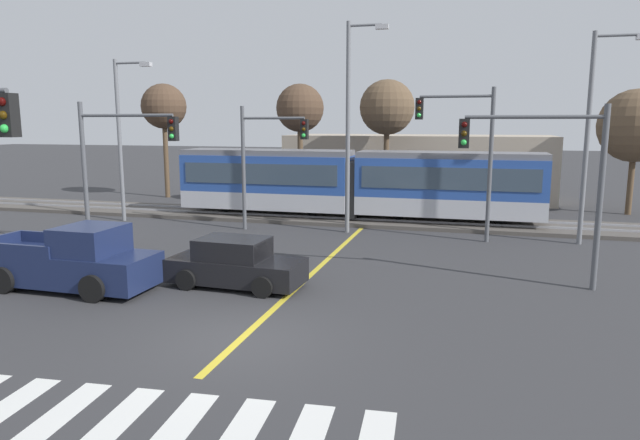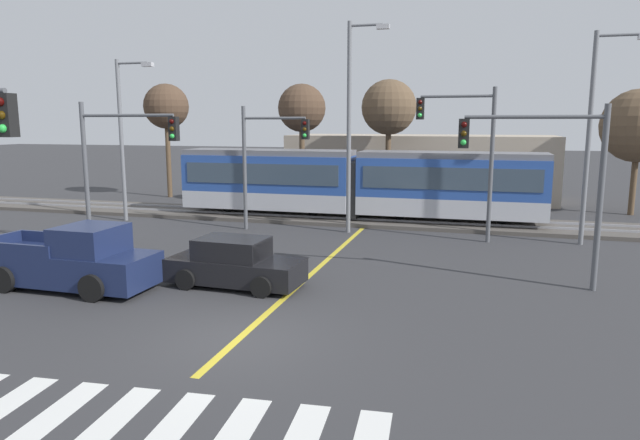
% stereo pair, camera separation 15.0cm
% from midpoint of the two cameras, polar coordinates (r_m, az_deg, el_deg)
% --- Properties ---
extents(ground_plane, '(200.00, 200.00, 0.00)m').
position_cam_midpoint_polar(ground_plane, '(13.80, -7.92, -11.78)').
color(ground_plane, '#333335').
extents(track_bed, '(120.00, 4.00, 0.18)m').
position_cam_midpoint_polar(track_bed, '(29.46, 5.21, 0.03)').
color(track_bed, '#4C4742').
rests_on(track_bed, ground).
extents(rail_near, '(120.00, 0.08, 0.10)m').
position_cam_midpoint_polar(rail_near, '(28.74, 4.95, 0.07)').
color(rail_near, '#939399').
rests_on(rail_near, track_bed).
extents(rail_far, '(120.00, 0.08, 0.10)m').
position_cam_midpoint_polar(rail_far, '(30.13, 5.46, 0.51)').
color(rail_far, '#939399').
rests_on(rail_far, track_bed).
extents(light_rail_tram, '(18.50, 2.64, 3.43)m').
position_cam_midpoint_polar(light_rail_tram, '(29.33, 3.78, 3.87)').
color(light_rail_tram, '#B7BAC1').
rests_on(light_rail_tram, track_bed).
extents(crosswalk_stripe_2, '(0.76, 2.83, 0.01)m').
position_cam_midpoint_polar(crosswalk_stripe_2, '(11.34, -25.13, -17.60)').
color(crosswalk_stripe_2, silver).
rests_on(crosswalk_stripe_2, ground).
extents(crosswalk_stripe_3, '(0.76, 2.83, 0.01)m').
position_cam_midpoint_polar(crosswalk_stripe_3, '(10.77, -20.15, -18.78)').
color(crosswalk_stripe_3, silver).
rests_on(crosswalk_stripe_3, ground).
extents(crosswalk_stripe_4, '(0.76, 2.83, 0.01)m').
position_cam_midpoint_polar(crosswalk_stripe_4, '(10.28, -14.59, -19.93)').
color(crosswalk_stripe_4, silver).
rests_on(crosswalk_stripe_4, ground).
extents(crosswalk_stripe_5, '(0.76, 2.83, 0.01)m').
position_cam_midpoint_polar(crosswalk_stripe_5, '(9.89, -8.44, -20.97)').
color(crosswalk_stripe_5, silver).
rests_on(crosswalk_stripe_5, ground).
extents(lane_centre_line, '(0.20, 16.96, 0.01)m').
position_cam_midpoint_polar(lane_centre_line, '(19.49, -0.44, -5.23)').
color(lane_centre_line, gold).
rests_on(lane_centre_line, ground).
extents(sedan_crossing, '(4.28, 2.08, 1.52)m').
position_cam_midpoint_polar(sedan_crossing, '(17.92, -8.26, -4.38)').
color(sedan_crossing, black).
rests_on(sedan_crossing, ground).
extents(pickup_truck, '(5.43, 2.30, 1.98)m').
position_cam_midpoint_polar(pickup_truck, '(19.01, -23.26, -3.82)').
color(pickup_truck, '#192347').
rests_on(pickup_truck, ground).
extents(traffic_light_far_left, '(3.25, 0.38, 5.78)m').
position_cam_midpoint_polar(traffic_light_far_left, '(26.63, -5.25, 6.92)').
color(traffic_light_far_left, '#515459').
rests_on(traffic_light_far_left, ground).
extents(traffic_light_far_right, '(3.25, 0.38, 6.48)m').
position_cam_midpoint_polar(traffic_light_far_right, '(24.86, 14.66, 7.62)').
color(traffic_light_far_right, '#515459').
rests_on(traffic_light_far_right, ground).
extents(traffic_light_mid_left, '(4.25, 0.38, 5.83)m').
position_cam_midpoint_polar(traffic_light_mid_left, '(23.58, -19.50, 6.30)').
color(traffic_light_mid_left, '#515459').
rests_on(traffic_light_mid_left, ground).
extents(traffic_light_mid_right, '(4.25, 0.38, 5.57)m').
position_cam_midpoint_polar(traffic_light_mid_right, '(18.50, 22.05, 5.06)').
color(traffic_light_mid_right, '#515459').
rests_on(traffic_light_mid_right, ground).
extents(street_lamp_west, '(2.10, 0.28, 8.13)m').
position_cam_midpoint_polar(street_lamp_west, '(30.81, -18.85, 8.46)').
color(street_lamp_west, slate).
rests_on(street_lamp_west, ground).
extents(street_lamp_centre, '(1.85, 0.28, 9.41)m').
position_cam_midpoint_polar(street_lamp_centre, '(26.00, 3.40, 10.19)').
color(street_lamp_centre, slate).
rests_on(street_lamp_centre, ground).
extents(street_lamp_east, '(2.14, 0.28, 8.60)m').
position_cam_midpoint_polar(street_lamp_east, '(25.79, 25.93, 8.41)').
color(street_lamp_east, slate).
rests_on(street_lamp_east, ground).
extents(bare_tree_far_west, '(2.97, 2.97, 7.58)m').
position_cam_midpoint_polar(bare_tree_far_west, '(40.00, -15.02, 10.83)').
color(bare_tree_far_west, brown).
rests_on(bare_tree_far_west, ground).
extents(bare_tree_west, '(2.81, 2.81, 7.28)m').
position_cam_midpoint_polar(bare_tree_west, '(34.16, -1.71, 11.01)').
color(bare_tree_west, brown).
rests_on(bare_tree_west, ground).
extents(bare_tree_east, '(3.21, 3.21, 7.52)m').
position_cam_midpoint_polar(bare_tree_east, '(34.15, 7.03, 11.05)').
color(bare_tree_east, brown).
rests_on(bare_tree_east, ground).
extents(bare_tree_far_east, '(3.94, 3.94, 6.83)m').
position_cam_midpoint_polar(bare_tree_far_east, '(35.51, 29.36, 8.19)').
color(bare_tree_far_east, brown).
rests_on(bare_tree_far_east, ground).
extents(building_backdrop_far, '(17.21, 6.00, 4.19)m').
position_cam_midpoint_polar(building_backdrop_far, '(39.06, 10.05, 5.27)').
color(building_backdrop_far, tan).
rests_on(building_backdrop_far, ground).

